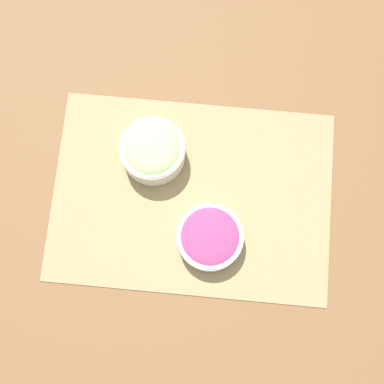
% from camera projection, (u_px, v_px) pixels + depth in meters
% --- Properties ---
extents(ground_plane, '(3.00, 3.00, 0.00)m').
position_uv_depth(ground_plane, '(192.00, 196.00, 1.01)').
color(ground_plane, brown).
extents(placemat, '(0.52, 0.37, 0.00)m').
position_uv_depth(placemat, '(192.00, 196.00, 1.01)').
color(placemat, '#937F56').
rests_on(placemat, ground_plane).
extents(onion_bowl, '(0.12, 0.12, 0.04)m').
position_uv_depth(onion_bowl, '(210.00, 237.00, 0.97)').
color(onion_bowl, silver).
rests_on(onion_bowl, placemat).
extents(cucumber_bowl, '(0.12, 0.12, 0.07)m').
position_uv_depth(cucumber_bowl, '(153.00, 150.00, 0.99)').
color(cucumber_bowl, silver).
rests_on(cucumber_bowl, placemat).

